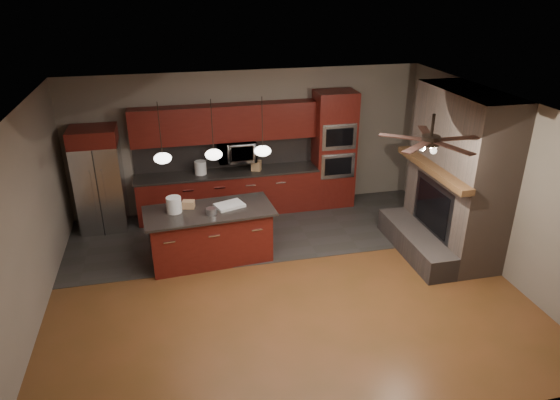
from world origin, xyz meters
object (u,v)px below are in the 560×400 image
object	(u,v)px
microwave	(237,151)
paint_tray	(229,205)
refrigerator	(99,180)
oven_tower	(334,150)
counter_bucket	(200,168)
counter_box	(256,166)
cardboard_box	(189,204)
white_bucket	(174,205)
paint_can	(211,211)
kitchen_island	(210,234)

from	to	relation	value
microwave	paint_tray	distance (m)	1.79
refrigerator	paint_tray	bearing A→B (deg)	-35.72
oven_tower	microwave	distance (m)	1.98
paint_tray	counter_bucket	bearing A→B (deg)	82.41
oven_tower	counter_box	distance (m)	1.62
cardboard_box	counter_bucket	bearing A→B (deg)	92.23
paint_tray	counter_box	distance (m)	1.78
white_bucket	counter_box	xyz separation A→B (m)	(1.65, 1.63, -0.05)
paint_can	counter_bucket	world-z (taller)	counter_bucket
paint_can	cardboard_box	bearing A→B (deg)	135.04
white_bucket	counter_bucket	size ratio (longest dim) A/B	1.01
refrigerator	counter_box	distance (m)	2.95
oven_tower	paint_can	xyz separation A→B (m)	(-2.68, -1.89, -0.22)
kitchen_island	paint_tray	xyz separation A→B (m)	(0.35, 0.06, 0.48)
counter_bucket	oven_tower	bearing A→B (deg)	-0.16
refrigerator	counter_bucket	size ratio (longest dim) A/B	7.61
refrigerator	white_bucket	size ratio (longest dim) A/B	7.56
microwave	kitchen_island	world-z (taller)	microwave
oven_tower	white_bucket	world-z (taller)	oven_tower
microwave	counter_box	xyz separation A→B (m)	(0.37, -0.10, -0.30)
kitchen_island	counter_bucket	distance (m)	1.81
refrigerator	paint_tray	distance (m)	2.71
paint_can	microwave	bearing A→B (deg)	70.07
white_bucket	refrigerator	bearing A→B (deg)	129.30
paint_tray	refrigerator	bearing A→B (deg)	125.25
paint_tray	counter_bucket	xyz separation A→B (m)	(-0.34, 1.66, 0.09)
white_bucket	cardboard_box	xyz separation A→B (m)	(0.23, 0.11, -0.07)
refrigerator	counter_box	bearing A→B (deg)	0.61
paint_can	oven_tower	bearing A→B (deg)	35.21
kitchen_island	counter_box	distance (m)	2.07
paint_tray	counter_bucket	size ratio (longest dim) A/B	1.77
kitchen_island	cardboard_box	xyz separation A→B (m)	(-0.31, 0.16, 0.52)
microwave	counter_box	distance (m)	0.48
paint_can	counter_box	world-z (taller)	counter_box
refrigerator	counter_bucket	world-z (taller)	refrigerator
oven_tower	refrigerator	distance (m)	4.56
cardboard_box	paint_tray	bearing A→B (deg)	5.26
paint_can	paint_tray	bearing A→B (deg)	36.18
paint_tray	white_bucket	bearing A→B (deg)	161.73
refrigerator	cardboard_box	xyz separation A→B (m)	(1.54, -1.48, 0.00)
oven_tower	microwave	size ratio (longest dim) A/B	3.25
white_bucket	paint_tray	size ratio (longest dim) A/B	0.57
oven_tower	paint_can	size ratio (longest dim) A/B	14.64
microwave	counter_bucket	world-z (taller)	microwave
cardboard_box	counter_box	bearing A→B (deg)	60.95
refrigerator	counter_bucket	distance (m)	1.87
white_bucket	counter_box	world-z (taller)	white_bucket
kitchen_island	white_bucket	xyz separation A→B (m)	(-0.55, 0.04, 0.58)
kitchen_island	white_bucket	world-z (taller)	white_bucket
counter_box	microwave	bearing A→B (deg)	-170.73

